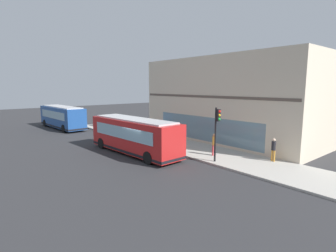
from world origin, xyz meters
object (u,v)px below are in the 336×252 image
Objects in this scene: pedestrian_near_building_entrance at (164,134)px; city_bus_far_down_street at (62,117)px; city_bus_nearside at (134,136)px; pedestrian_by_light_pole at (175,132)px; traffic_light_near_corner at (217,124)px; fire_hydrant at (179,144)px; pedestrian_near_hydrant at (274,148)px; newspaper_vending_box at (142,134)px; pedestrian_walking_along_curb at (214,143)px.

city_bus_far_down_street is at bearing 103.88° from pedestrian_near_building_entrance.
city_bus_nearside reaches higher than pedestrian_by_light_pole.
traffic_light_near_corner is 5.78m from fire_hydrant.
pedestrian_near_building_entrance is at bearing 13.01° from city_bus_nearside.
city_bus_nearside is at bearing 124.80° from pedestrian_near_hydrant.
pedestrian_near_hydrant is 1.98× the size of newspaper_vending_box.
traffic_light_near_corner reaches higher than pedestrian_walking_along_curb.
pedestrian_by_light_pole is 1.06× the size of pedestrian_near_building_entrance.
pedestrian_walking_along_curb is at bearing -100.83° from pedestrian_by_light_pole.
city_bus_nearside reaches higher than pedestrian_near_building_entrance.
fire_hydrant is at bearing 95.33° from pedestrian_walking_along_curb.
pedestrian_near_hydrant is at bearing -84.71° from pedestrian_by_light_pole.
fire_hydrant is 8.26m from pedestrian_near_hydrant.
traffic_light_near_corner reaches higher than fire_hydrant.
city_bus_far_down_street reaches higher than pedestrian_by_light_pole.
pedestrian_near_building_entrance is at bearing 92.14° from pedestrian_walking_along_curb.
city_bus_nearside is 6.02× the size of pedestrian_by_light_pole.
pedestrian_near_hydrant is at bearing -77.10° from pedestrian_near_building_entrance.
pedestrian_near_hydrant is at bearing -79.82° from newspaper_vending_box.
traffic_light_near_corner is 7.85m from pedestrian_near_building_entrance.
pedestrian_near_building_entrance is (4.11, 0.95, -0.50)m from city_bus_nearside.
traffic_light_near_corner is 2.58× the size of pedestrian_near_building_entrance.
fire_hydrant is at bearing -123.78° from pedestrian_by_light_pole.
city_bus_nearside is 7.41m from traffic_light_near_corner.
pedestrian_near_hydrant is 10.51m from pedestrian_near_building_entrance.
pedestrian_walking_along_curb is at bearing -79.17° from city_bus_far_down_street.
pedestrian_near_building_entrance is at bearing -76.12° from city_bus_far_down_street.
traffic_light_near_corner reaches higher than pedestrian_near_building_entrance.
fire_hydrant is 6.03m from newspaper_vending_box.
pedestrian_near_hydrant reaches higher than newspaper_vending_box.
city_bus_nearside is 1.00× the size of city_bus_far_down_street.
pedestrian_near_building_entrance reaches higher than newspaper_vending_box.
city_bus_nearside reaches higher than pedestrian_near_hydrant.
pedestrian_walking_along_curb is at bearing -87.86° from pedestrian_near_building_entrance.
pedestrian_near_hydrant is (2.11, -4.00, -0.02)m from pedestrian_walking_along_curb.
pedestrian_near_building_entrance is 1.77× the size of newspaper_vending_box.
pedestrian_walking_along_curb is (4.35, -5.29, -0.35)m from city_bus_nearside.
pedestrian_by_light_pole is at bearing 8.70° from city_bus_nearside.
newspaper_vending_box is at bearing 112.57° from pedestrian_by_light_pole.
traffic_light_near_corner reaches higher than city_bus_far_down_street.
pedestrian_by_light_pole is 1.88× the size of newspaper_vending_box.
traffic_light_near_corner reaches higher than pedestrian_by_light_pole.
city_bus_far_down_street is 6.02× the size of pedestrian_by_light_pole.
pedestrian_walking_along_curb reaches higher than pedestrian_near_hydrant.
pedestrian_near_building_entrance is (4.25, -17.20, -0.50)m from city_bus_far_down_street.
pedestrian_by_light_pole is at bearing -71.90° from city_bus_far_down_street.
fire_hydrant is at bearing -89.80° from newspaper_vending_box.
city_bus_far_down_street is at bearing 90.43° from city_bus_nearside.
city_bus_nearside is at bearing 160.06° from fire_hydrant.
pedestrian_near_building_entrance is at bearing 175.70° from pedestrian_by_light_pole.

